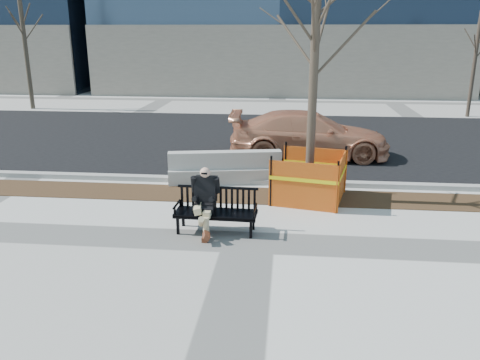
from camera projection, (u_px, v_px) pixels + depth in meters
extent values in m
plane|color=beige|center=(249.00, 242.00, 8.87)|extent=(120.00, 120.00, 0.00)
cube|color=#47301C|center=(258.00, 196.00, 11.34)|extent=(40.00, 1.20, 0.02)
cube|color=black|center=(269.00, 139.00, 17.23)|extent=(60.00, 10.40, 0.01)
cube|color=#9E9B93|center=(260.00, 181.00, 12.23)|extent=(60.00, 0.25, 0.12)
imported|color=tan|center=(308.00, 157.00, 14.84)|extent=(4.84, 2.11, 1.38)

